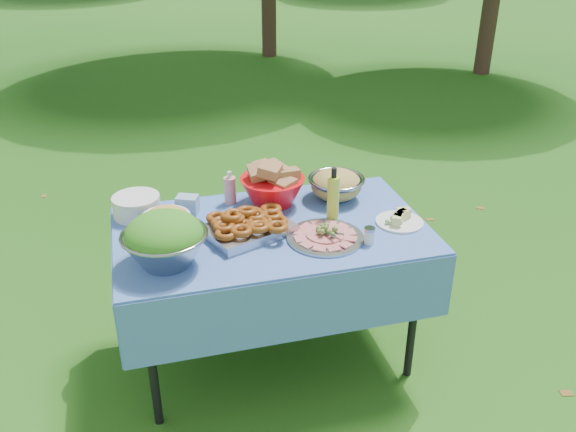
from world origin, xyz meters
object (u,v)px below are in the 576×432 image
at_px(plate_stack, 137,206).
at_px(oil_bottle, 333,194).
at_px(picnic_table, 273,295).
at_px(charcuterie_platter, 325,231).
at_px(salad_bowl, 165,240).
at_px(bread_bowl, 273,184).
at_px(pasta_bowl_steel, 336,184).

distance_m(plate_stack, oil_bottle, 0.96).
relative_size(picnic_table, charcuterie_platter, 4.12).
xyz_separation_m(picnic_table, salad_bowl, (-0.51, -0.19, 0.50)).
distance_m(bread_bowl, oil_bottle, 0.34).
xyz_separation_m(plate_stack, charcuterie_platter, (0.82, -0.46, -0.01)).
bearing_deg(picnic_table, bread_bowl, 75.08).
distance_m(salad_bowl, oil_bottle, 0.84).
xyz_separation_m(charcuterie_platter, oil_bottle, (0.10, 0.18, 0.09)).
xyz_separation_m(picnic_table, oil_bottle, (0.31, 0.02, 0.51)).
height_order(plate_stack, bread_bowl, bread_bowl).
relative_size(pasta_bowl_steel, charcuterie_platter, 0.81).
relative_size(picnic_table, bread_bowl, 4.47).
height_order(plate_stack, charcuterie_platter, plate_stack).
relative_size(plate_stack, oil_bottle, 0.87).
relative_size(plate_stack, charcuterie_platter, 0.65).
bearing_deg(oil_bottle, pasta_bowl_steel, 67.10).
bearing_deg(picnic_table, plate_stack, 153.57).
bearing_deg(oil_bottle, charcuterie_platter, -118.01).
relative_size(charcuterie_platter, oil_bottle, 1.34).
bearing_deg(pasta_bowl_steel, oil_bottle, -112.90).
xyz_separation_m(picnic_table, plate_stack, (-0.60, 0.30, 0.43)).
height_order(salad_bowl, oil_bottle, oil_bottle).
relative_size(bread_bowl, oil_bottle, 1.24).
bearing_deg(charcuterie_platter, plate_stack, 150.76).
distance_m(picnic_table, salad_bowl, 0.74).
bearing_deg(charcuterie_platter, picnic_table, 143.60).
xyz_separation_m(bread_bowl, oil_bottle, (0.24, -0.23, 0.02)).
bearing_deg(picnic_table, charcuterie_platter, -36.40).
xyz_separation_m(plate_stack, bread_bowl, (0.67, -0.04, 0.06)).
bearing_deg(bread_bowl, charcuterie_platter, -70.63).
xyz_separation_m(pasta_bowl_steel, charcuterie_platter, (-0.19, -0.40, -0.04)).
xyz_separation_m(salad_bowl, charcuterie_platter, (0.72, 0.04, -0.08)).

